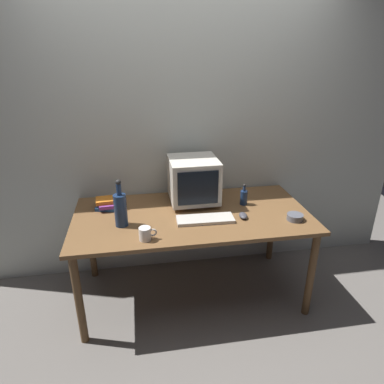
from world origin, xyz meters
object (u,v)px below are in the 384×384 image
Objects in this scene: bottle_tall at (121,209)px; cd_spindle at (295,217)px; book_stack at (111,203)px; computer_mouse at (243,216)px; mug at (145,234)px; keyboard at (205,219)px; bottle_short at (244,197)px; crt_monitor at (193,180)px.

cd_spindle is at bearing -5.75° from bottle_tall.
cd_spindle is (1.35, -0.44, -0.02)m from book_stack.
mug is (-0.73, -0.20, 0.03)m from computer_mouse.
cd_spindle reaches higher than keyboard.
bottle_tall is 1.97× the size of bottle_short.
computer_mouse is 0.90m from bottle_tall.
computer_mouse is 1.04m from book_stack.
mug is at bearing -55.17° from bottle_tall.
computer_mouse is (0.32, -0.34, -0.17)m from crt_monitor.
bottle_short is 0.91m from mug.
crt_monitor reaches higher than mug.
mug is (-0.81, -0.43, -0.02)m from bottle_short.
book_stack is at bearing 162.14° from cd_spindle.
bottle_tall is (-0.60, 0.03, 0.12)m from keyboard.
keyboard is 0.66m from cd_spindle.
keyboard is 0.62m from bottle_tall.
bottle_short is 1.48× the size of cd_spindle.
crt_monitor is at bearing 28.28° from bottle_tall.
crt_monitor reaches higher than bottle_tall.
keyboard is (0.03, -0.34, -0.18)m from crt_monitor.
cd_spindle reaches higher than computer_mouse.
bottle_short reaches higher than computer_mouse.
cd_spindle is at bearing -17.86° from book_stack.
keyboard is 4.20× the size of computer_mouse.
crt_monitor reaches higher than computer_mouse.
crt_monitor is 0.94× the size of keyboard.
keyboard is at bearing -84.95° from crt_monitor.
bottle_tall is at bearing -73.29° from book_stack.
bottle_tall reaches higher than keyboard.
keyboard is at bearing -3.00° from bottle_tall.
crt_monitor is at bearing 52.46° from mug.
bottle_tall is 1.27m from cd_spindle.
computer_mouse is 0.83× the size of mug.
cd_spindle is (1.10, 0.10, -0.02)m from mug.
book_stack is 1.42m from cd_spindle.
bottle_short reaches higher than book_stack.
computer_mouse is 0.29× the size of bottle_tall.
bottle_tall is (-0.57, -0.31, -0.06)m from crt_monitor.
cd_spindle is at bearing -6.48° from keyboard.
bottle_short is (0.97, 0.20, -0.07)m from bottle_tall.
crt_monitor is 0.83m from cd_spindle.
keyboard is 3.50× the size of mug.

